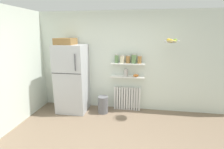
# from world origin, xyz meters

# --- Properties ---
(ground_plane) EXTENTS (7.04, 7.04, 0.00)m
(ground_plane) POSITION_xyz_m (0.00, 0.50, 0.00)
(ground_plane) COLOR #7A6651
(back_wall) EXTENTS (7.04, 0.10, 2.60)m
(back_wall) POSITION_xyz_m (0.00, 2.05, 1.30)
(back_wall) COLOR silver
(back_wall) RESTS_ON ground_plane
(side_wall_left) EXTENTS (0.10, 4.80, 2.60)m
(side_wall_left) POSITION_xyz_m (-2.25, 0.60, 1.30)
(side_wall_left) COLOR silver
(side_wall_left) RESTS_ON ground_plane
(refrigerator) EXTENTS (0.76, 0.71, 1.92)m
(refrigerator) POSITION_xyz_m (-1.24, 1.66, 0.92)
(refrigerator) COLOR #B7BABF
(refrigerator) RESTS_ON ground_plane
(radiator) EXTENTS (0.71, 0.12, 0.63)m
(radiator) POSITION_xyz_m (0.20, 1.92, 0.32)
(radiator) COLOR white
(radiator) RESTS_ON ground_plane
(wall_shelf_lower) EXTENTS (0.87, 0.22, 0.02)m
(wall_shelf_lower) POSITION_xyz_m (0.20, 1.89, 0.93)
(wall_shelf_lower) COLOR white
(wall_shelf_upper) EXTENTS (0.87, 0.22, 0.02)m
(wall_shelf_upper) POSITION_xyz_m (0.20, 1.89, 1.28)
(wall_shelf_upper) COLOR white
(storage_jar_0) EXTENTS (0.09, 0.09, 0.22)m
(storage_jar_0) POSITION_xyz_m (-0.09, 1.89, 1.40)
(storage_jar_0) COLOR #5B7F4C
(storage_jar_0) RESTS_ON wall_shelf_upper
(storage_jar_1) EXTENTS (0.12, 0.12, 0.20)m
(storage_jar_1) POSITION_xyz_m (0.05, 1.89, 1.39)
(storage_jar_1) COLOR beige
(storage_jar_1) RESTS_ON wall_shelf_upper
(storage_jar_2) EXTENTS (0.11, 0.11, 0.20)m
(storage_jar_2) POSITION_xyz_m (0.20, 1.89, 1.39)
(storage_jar_2) COLOR olive
(storage_jar_2) RESTS_ON wall_shelf_upper
(storage_jar_3) EXTENTS (0.12, 0.12, 0.24)m
(storage_jar_3) POSITION_xyz_m (0.34, 1.89, 1.41)
(storage_jar_3) COLOR #5B7F4C
(storage_jar_3) RESTS_ON wall_shelf_upper
(storage_jar_4) EXTENTS (0.10, 0.10, 0.21)m
(storage_jar_4) POSITION_xyz_m (0.49, 1.89, 1.40)
(storage_jar_4) COLOR olive
(storage_jar_4) RESTS_ON wall_shelf_upper
(vase) EXTENTS (0.11, 0.11, 0.19)m
(vase) POSITION_xyz_m (0.15, 1.89, 1.04)
(vase) COLOR #B2ADA8
(vase) RESTS_ON wall_shelf_lower
(shelf_bowl) EXTENTS (0.14, 0.14, 0.06)m
(shelf_bowl) POSITION_xyz_m (0.41, 1.89, 0.98)
(shelf_bowl) COLOR orange
(shelf_bowl) RESTS_ON wall_shelf_lower
(trash_bin) EXTENTS (0.26, 0.26, 0.45)m
(trash_bin) POSITION_xyz_m (-0.41, 1.61, 0.22)
(trash_bin) COLOR slate
(trash_bin) RESTS_ON ground_plane
(hanging_fruit_basket) EXTENTS (0.34, 0.34, 0.10)m
(hanging_fruit_basket) POSITION_xyz_m (1.17, 1.59, 1.87)
(hanging_fruit_basket) COLOR #B2B2B7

